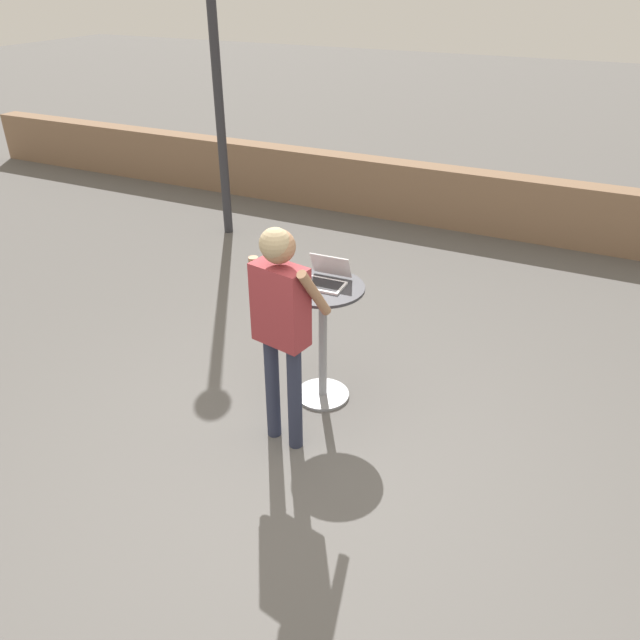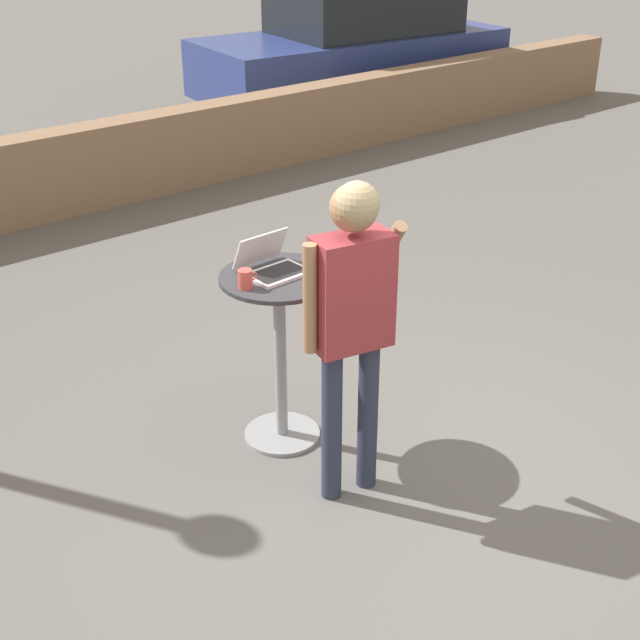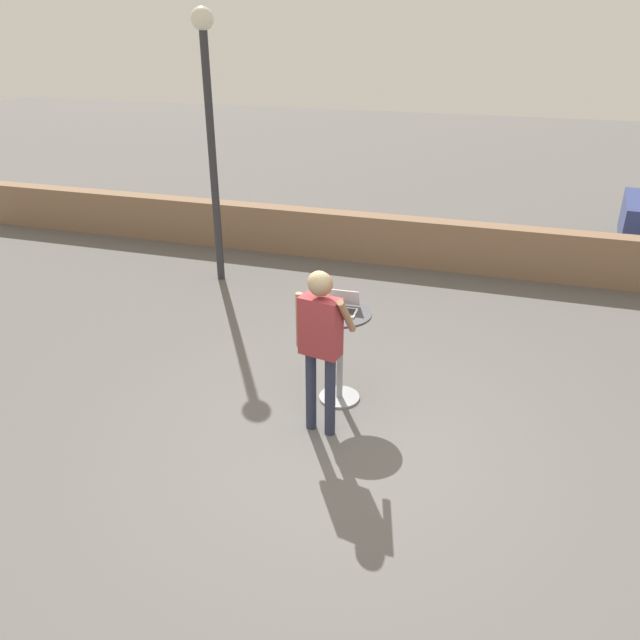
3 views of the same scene
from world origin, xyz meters
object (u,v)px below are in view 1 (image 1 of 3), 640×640
object	(u,v)px
laptop	(326,278)
standing_person	(280,312)
cafe_table	(323,329)
coffee_mug	(295,276)
street_lamp	(213,26)

from	to	relation	value
laptop	standing_person	bearing A→B (deg)	-91.79
cafe_table	laptop	size ratio (longest dim) A/B	3.10
cafe_table	standing_person	xyz separation A→B (m)	(-0.02, -0.65, 0.47)
cafe_table	coffee_mug	world-z (taller)	coffee_mug
cafe_table	laptop	xyz separation A→B (m)	(-0.00, 0.06, 0.44)
cafe_table	standing_person	world-z (taller)	standing_person
standing_person	street_lamp	world-z (taller)	street_lamp
standing_person	street_lamp	xyz separation A→B (m)	(-2.82, 3.55, 1.48)
laptop	coffee_mug	distance (m)	0.25
cafe_table	street_lamp	world-z (taller)	street_lamp
laptop	street_lamp	bearing A→B (deg)	134.97
laptop	street_lamp	size ratio (longest dim) A/B	0.09
laptop	street_lamp	distance (m)	4.30
laptop	standing_person	size ratio (longest dim) A/B	0.19
coffee_mug	standing_person	size ratio (longest dim) A/B	0.07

